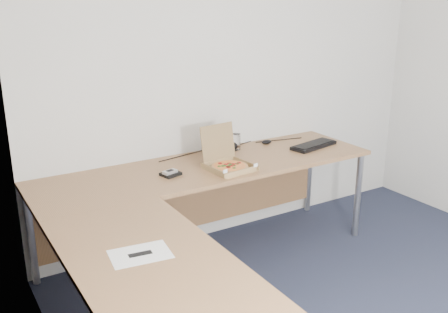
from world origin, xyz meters
TOP-DOWN VIEW (x-y plane):
  - room_shell at (0.00, 0.00)m, footprint 3.50×3.50m
  - desk at (-0.82, 0.97)m, footprint 2.50×2.20m
  - pizza_box at (-0.43, 1.26)m, footprint 0.28×0.33m
  - drinking_glass at (-0.13, 1.63)m, footprint 0.07×0.07m
  - keyboard at (0.44, 1.36)m, footprint 0.43×0.23m
  - mouse at (0.17, 1.63)m, footprint 0.10×0.08m
  - wallet at (-0.83, 1.35)m, footprint 0.14×0.13m
  - phone at (-0.84, 1.34)m, footprint 0.11×0.07m
  - paper_sheet at (-1.42, 0.44)m, footprint 0.30×0.23m
  - dome_speaker at (-0.16, 1.63)m, footprint 0.08×0.08m
  - cable_bundle at (-0.15, 1.68)m, footprint 0.63×0.13m

SIDE VIEW (x-z plane):
  - desk at x=-0.82m, z-range 0.34..1.07m
  - paper_sheet at x=-1.42m, z-range 0.73..0.73m
  - cable_bundle at x=-0.15m, z-range 0.73..0.74m
  - wallet at x=-0.83m, z-range 0.73..0.75m
  - keyboard at x=0.44m, z-range 0.73..0.76m
  - mouse at x=0.17m, z-range 0.73..0.76m
  - phone at x=-0.84m, z-range 0.75..0.77m
  - pizza_box at x=-0.43m, z-range 0.62..0.91m
  - dome_speaker at x=-0.16m, z-range 0.73..0.80m
  - drinking_glass at x=-0.13m, z-range 0.73..0.85m
  - room_shell at x=0.00m, z-range 0.00..2.50m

